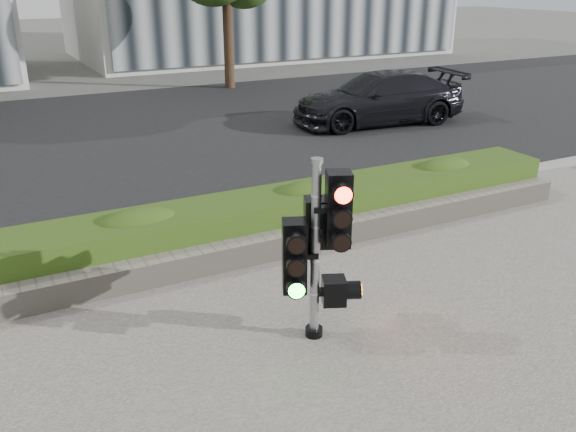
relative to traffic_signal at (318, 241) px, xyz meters
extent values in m
plane|color=#51514C|center=(-0.07, 0.15, -1.17)|extent=(120.00, 120.00, 0.00)
cube|color=black|center=(-0.07, 10.15, -1.16)|extent=(60.00, 13.00, 0.02)
cube|color=gray|center=(-0.07, 3.30, -1.11)|extent=(60.00, 0.25, 0.12)
cube|color=gray|center=(-0.07, 2.05, -0.97)|extent=(12.00, 0.32, 0.34)
cube|color=#537A25|center=(-0.07, 2.70, -0.80)|extent=(12.00, 1.00, 0.68)
cylinder|color=black|center=(5.43, 15.65, 0.62)|extent=(0.36, 0.36, 3.58)
cylinder|color=black|center=(-0.04, -0.02, -1.09)|extent=(0.20, 0.20, 0.10)
cylinder|color=gray|center=(-0.04, -0.02, -0.13)|extent=(0.10, 0.10, 2.01)
cylinder|color=gray|center=(-0.04, -0.02, 0.90)|extent=(0.13, 0.13, 0.05)
cube|color=#FF1107|center=(0.16, -0.13, 0.38)|extent=(0.34, 0.34, 0.81)
cube|color=#14E51E|center=(-0.26, 0.05, -0.14)|extent=(0.34, 0.34, 0.81)
cube|color=black|center=(0.08, 0.18, 0.14)|extent=(0.34, 0.34, 0.55)
cube|color=orange|center=(0.17, -0.08, -0.60)|extent=(0.34, 0.34, 0.29)
imported|color=black|center=(6.81, 8.44, -0.46)|extent=(4.94, 2.44, 1.38)
camera|label=1|loc=(-3.01, -5.09, 2.62)|focal=38.00mm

